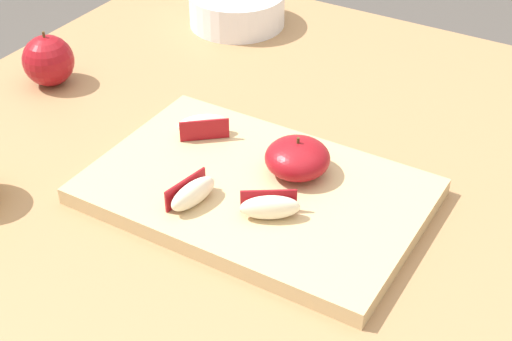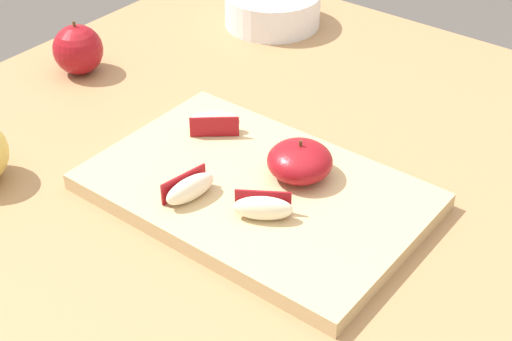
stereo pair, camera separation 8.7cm
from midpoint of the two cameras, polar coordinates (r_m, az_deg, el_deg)
name	(u,v)px [view 2 (the right image)]	position (r m, az deg, el deg)	size (l,w,h in m)	color
dining_table	(328,238)	(1.00, 7.94, -5.22)	(1.14, 0.92, 0.74)	#9E754C
cutting_board	(256,191)	(0.88, 2.80, -1.70)	(0.39, 0.25, 0.02)	tan
apple_half_skin_up	(300,161)	(0.88, 6.15, 0.63)	(0.08, 0.08, 0.05)	maroon
apple_wedge_right	(262,207)	(0.82, 3.50, -2.92)	(0.07, 0.06, 0.03)	#F4EACC
apple_wedge_middle	(214,122)	(0.96, -0.61, 3.60)	(0.06, 0.06, 0.03)	#F4EACC
apple_wedge_near_knife	(190,188)	(0.85, -2.17, -1.47)	(0.03, 0.07, 0.03)	#F4EACC
whole_apple_red_delicious	(78,50)	(1.16, -11.29, 8.94)	(0.08, 0.08, 0.08)	maroon
ceramic_fruit_bowl	(272,7)	(1.30, 3.22, 12.23)	(0.16, 0.16, 0.06)	white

